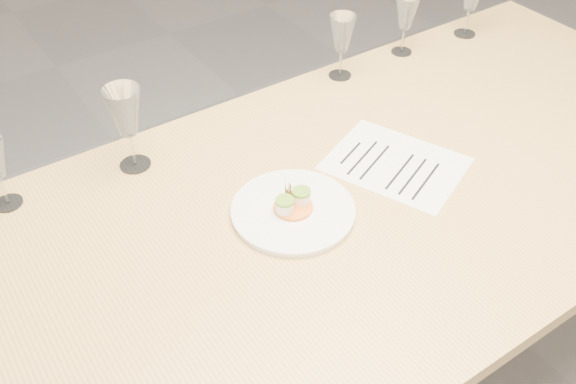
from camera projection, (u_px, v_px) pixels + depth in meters
dining_table at (321, 229)px, 1.49m from camera, size 2.40×1.00×0.75m
dinner_plate at (293, 210)px, 1.42m from camera, size 0.28×0.28×0.07m
recipe_sheet at (395, 164)px, 1.57m from camera, size 0.35×0.39×0.00m
wine_glass_1 at (125, 114)px, 1.47m from camera, size 0.09×0.09×0.21m
wine_glass_2 at (342, 35)px, 1.79m from camera, size 0.08×0.08×0.19m
wine_glass_3 at (406, 14)px, 1.90m from camera, size 0.07×0.07×0.18m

